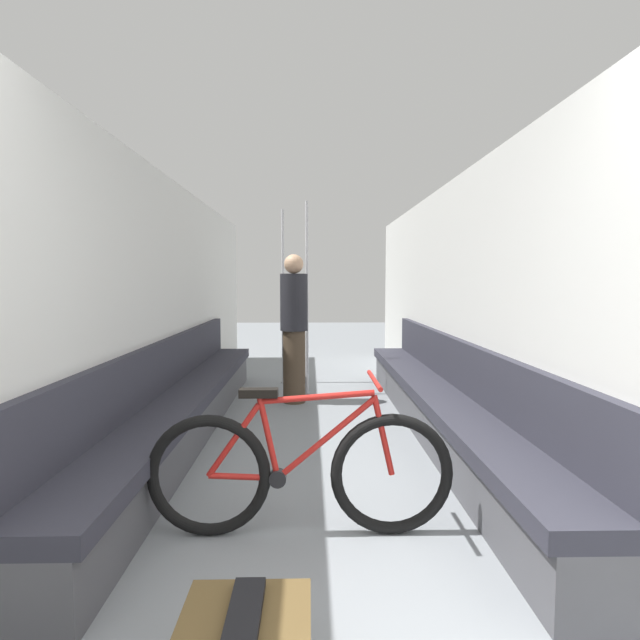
{
  "coord_description": "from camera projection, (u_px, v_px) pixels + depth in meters",
  "views": [
    {
      "loc": [
        -0.02,
        -0.96,
        1.34
      ],
      "look_at": [
        0.06,
        3.32,
        1.0
      ],
      "focal_mm": 28.0,
      "sensor_mm": 36.0,
      "label": 1
    }
  ],
  "objects": [
    {
      "name": "passenger_standing",
      "position": [
        294.0,
        327.0,
        5.44
      ],
      "size": [
        0.3,
        0.3,
        1.62
      ],
      "rotation": [
        0.0,
        0.0,
        2.68
      ],
      "color": "#473828",
      "rests_on": "ground"
    },
    {
      "name": "wall_left",
      "position": [
        145.0,
        306.0,
        3.98
      ],
      "size": [
        0.1,
        9.29,
        2.27
      ],
      "primitive_type": "cube",
      "color": "silver",
      "rests_on": "ground"
    },
    {
      "name": "bench_seat_row_left",
      "position": [
        184.0,
        405.0,
        4.25
      ],
      "size": [
        0.45,
        4.94,
        0.84
      ],
      "color": "#4C4C51",
      "rests_on": "ground"
    },
    {
      "name": "bicycle",
      "position": [
        300.0,
        471.0,
        2.61
      ],
      "size": [
        1.61,
        0.46,
        0.84
      ],
      "rotation": [
        0.0,
        0.0,
        0.22
      ],
      "color": "black",
      "rests_on": "ground"
    },
    {
      "name": "wall_right",
      "position": [
        478.0,
        306.0,
        4.04
      ],
      "size": [
        0.1,
        9.29,
        2.27
      ],
      "primitive_type": "cube",
      "color": "silver",
      "rests_on": "ground"
    },
    {
      "name": "bench_seat_row_right",
      "position": [
        440.0,
        404.0,
        4.3
      ],
      "size": [
        0.45,
        4.94,
        0.84
      ],
      "color": "#4C4C51",
      "rests_on": "ground"
    },
    {
      "name": "grab_pole_near",
      "position": [
        283.0,
        299.0,
        6.47
      ],
      "size": [
        0.08,
        0.08,
        2.25
      ],
      "color": "gray",
      "rests_on": "ground"
    },
    {
      "name": "grab_pole_far",
      "position": [
        307.0,
        302.0,
        5.8
      ],
      "size": [
        0.08,
        0.08,
        2.25
      ],
      "color": "gray",
      "rests_on": "ground"
    }
  ]
}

